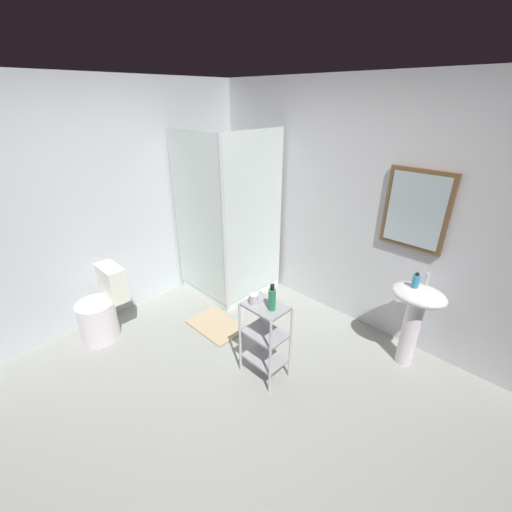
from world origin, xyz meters
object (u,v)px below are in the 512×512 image
hand_soap_bottle (416,281)px  body_wash_bottle_green (272,299)px  shower_stall (229,259)px  bath_mat (216,326)px  storage_cart (265,335)px  toilet (102,310)px  pedestal_sink (415,311)px  rinse_cup (254,299)px

hand_soap_bottle → body_wash_bottle_green: body_wash_bottle_green is taller
shower_stall → bath_mat: (0.45, -0.61, -0.45)m
storage_cart → bath_mat: 0.96m
shower_stall → bath_mat: shower_stall is taller
body_wash_bottle_green → bath_mat: 1.25m
toilet → hand_soap_bottle: (2.36, 1.82, 0.56)m
shower_stall → pedestal_sink: bearing=8.3°
toilet → storage_cart: toilet is taller
body_wash_bottle_green → pedestal_sink: bearing=53.9°
body_wash_bottle_green → bath_mat: size_ratio=0.39×
pedestal_sink → toilet: 3.03m
shower_stall → bath_mat: 0.88m
storage_cart → bath_mat: storage_cart is taller
storage_cart → bath_mat: (-0.85, 0.12, -0.43)m
shower_stall → body_wash_bottle_green: 1.61m
rinse_cup → bath_mat: rinse_cup is taller
pedestal_sink → bath_mat: size_ratio=1.35×
rinse_cup → bath_mat: bearing=167.1°
hand_soap_bottle → bath_mat: size_ratio=0.23×
storage_cart → hand_soap_bottle: bearing=52.5°
shower_stall → rinse_cup: (1.22, -0.78, 0.32)m
storage_cart → rinse_cup: (-0.09, -0.05, 0.35)m
body_wash_bottle_green → bath_mat: body_wash_bottle_green is taller
pedestal_sink → shower_stall: bearing=-171.7°
shower_stall → storage_cart: bearing=-29.2°
pedestal_sink → bath_mat: pedestal_sink is taller
rinse_cup → bath_mat: size_ratio=0.15×
toilet → storage_cart: bearing=26.6°
toilet → bath_mat: (0.71, 0.91, -0.31)m
storage_cart → bath_mat: bearing=171.8°
toilet → rinse_cup: size_ratio=8.28×
storage_cart → body_wash_bottle_green: body_wash_bottle_green is taller
storage_cart → hand_soap_bottle: (0.79, 1.03, 0.43)m
shower_stall → pedestal_sink: (2.15, 0.31, 0.12)m
shower_stall → body_wash_bottle_green: (1.38, -0.74, 0.38)m
pedestal_sink → toilet: (-2.41, -1.83, -0.26)m
hand_soap_bottle → rinse_cup: hand_soap_bottle is taller
shower_stall → storage_cart: 1.50m
shower_stall → body_wash_bottle_green: shower_stall is taller
rinse_cup → storage_cart: bearing=31.3°
storage_cart → body_wash_bottle_green: 0.41m
storage_cart → pedestal_sink: bearing=51.2°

